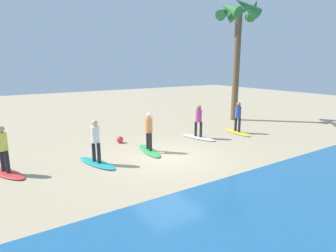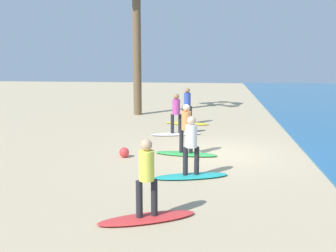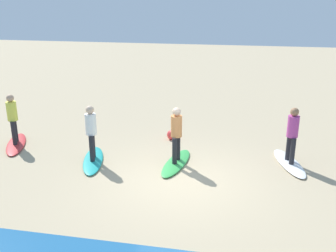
{
  "view_description": "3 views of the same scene",
  "coord_description": "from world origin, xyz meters",
  "px_view_note": "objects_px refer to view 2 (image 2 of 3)",
  "views": [
    {
      "loc": [
        6.07,
        9.32,
        3.77
      ],
      "look_at": [
        -0.19,
        -0.26,
        1.24
      ],
      "focal_mm": 30.1,
      "sensor_mm": 36.0,
      "label": 1
    },
    {
      "loc": [
        13.76,
        -0.23,
        3.51
      ],
      "look_at": [
        1.15,
        -1.56,
        1.15
      ],
      "focal_mm": 44.14,
      "sensor_mm": 36.0,
      "label": 2
    },
    {
      "loc": [
        -1.47,
        9.24,
        4.73
      ],
      "look_at": [
        0.62,
        -1.47,
        1.02
      ],
      "focal_mm": 41.43,
      "sensor_mm": 36.0,
      "label": 3
    }
  ],
  "objects_px": {
    "surfboard_yellow": "(187,123)",
    "surfboard_green": "(186,154)",
    "surfboard_teal": "(191,176)",
    "surfer_yellow": "(187,103)",
    "surfer_white": "(176,110)",
    "surfer_green": "(186,125)",
    "surfer_red": "(147,172)",
    "surfboard_red": "(147,218)",
    "surfboard_white": "(176,134)",
    "surfer_teal": "(191,141)",
    "beach_ball": "(124,152)"
  },
  "relations": [
    {
      "from": "surfer_white",
      "to": "surfer_green",
      "type": "bearing_deg",
      "value": 10.69
    },
    {
      "from": "surfboard_white",
      "to": "surfer_green",
      "type": "bearing_deg",
      "value": -94.42
    },
    {
      "from": "surfboard_teal",
      "to": "surfboard_red",
      "type": "bearing_deg",
      "value": -120.73
    },
    {
      "from": "surfboard_white",
      "to": "surfboard_green",
      "type": "bearing_deg",
      "value": -94.42
    },
    {
      "from": "surfer_yellow",
      "to": "beach_ball",
      "type": "bearing_deg",
      "value": -15.08
    },
    {
      "from": "surfboard_red",
      "to": "surfer_red",
      "type": "xyz_separation_m",
      "value": [
        0.0,
        0.0,
        0.99
      ]
    },
    {
      "from": "surfboard_white",
      "to": "surfboard_red",
      "type": "distance_m",
      "value": 8.72
    },
    {
      "from": "surfboard_red",
      "to": "surfboard_teal",
      "type": "bearing_deg",
      "value": 51.54
    },
    {
      "from": "surfboard_yellow",
      "to": "surfboard_green",
      "type": "distance_m",
      "value": 5.81
    },
    {
      "from": "surfboard_yellow",
      "to": "beach_ball",
      "type": "xyz_separation_m",
      "value": [
        6.31,
        -1.7,
        0.12
      ]
    },
    {
      "from": "surfboard_yellow",
      "to": "beach_ball",
      "type": "relative_size",
      "value": 6.31
    },
    {
      "from": "surfboard_white",
      "to": "surfboard_green",
      "type": "height_order",
      "value": "same"
    },
    {
      "from": "surfboard_green",
      "to": "surfer_teal",
      "type": "xyz_separation_m",
      "value": [
        2.47,
        0.29,
        0.99
      ]
    },
    {
      "from": "surfboard_green",
      "to": "surfboard_teal",
      "type": "distance_m",
      "value": 2.48
    },
    {
      "from": "surfboard_white",
      "to": "surfer_teal",
      "type": "relative_size",
      "value": 1.28
    },
    {
      "from": "surfer_white",
      "to": "surfer_red",
      "type": "xyz_separation_m",
      "value": [
        8.71,
        0.14,
        0.0
      ]
    },
    {
      "from": "surfer_yellow",
      "to": "surfer_white",
      "type": "xyz_separation_m",
      "value": [
        2.54,
        -0.31,
        0.0
      ]
    },
    {
      "from": "surfboard_white",
      "to": "surfboard_green",
      "type": "relative_size",
      "value": 1.0
    },
    {
      "from": "surfboard_yellow",
      "to": "surfer_red",
      "type": "distance_m",
      "value": 11.3
    },
    {
      "from": "surfboard_yellow",
      "to": "surfer_teal",
      "type": "distance_m",
      "value": 8.35
    },
    {
      "from": "surfer_green",
      "to": "surfboard_teal",
      "type": "distance_m",
      "value": 2.67
    },
    {
      "from": "surfboard_green",
      "to": "beach_ball",
      "type": "bearing_deg",
      "value": -158.18
    },
    {
      "from": "surfer_red",
      "to": "surfboard_white",
      "type": "bearing_deg",
      "value": -179.08
    },
    {
      "from": "surfboard_red",
      "to": "surfboard_green",
      "type": "bearing_deg",
      "value": 60.91
    },
    {
      "from": "surfer_yellow",
      "to": "surfer_white",
      "type": "bearing_deg",
      "value": -6.84
    },
    {
      "from": "surfboard_yellow",
      "to": "surfer_white",
      "type": "distance_m",
      "value": 2.75
    },
    {
      "from": "surfboard_green",
      "to": "surfer_teal",
      "type": "bearing_deg",
      "value": -75.6
    },
    {
      "from": "surfboard_red",
      "to": "surfer_red",
      "type": "bearing_deg",
      "value": -0.0
    },
    {
      "from": "surfer_white",
      "to": "surfboard_teal",
      "type": "distance_m",
      "value": 5.88
    },
    {
      "from": "surfboard_white",
      "to": "surfer_yellow",
      "type": "bearing_deg",
      "value": 68.05
    },
    {
      "from": "surfer_white",
      "to": "surfboard_teal",
      "type": "height_order",
      "value": "surfer_white"
    },
    {
      "from": "beach_ball",
      "to": "surfer_teal",
      "type": "bearing_deg",
      "value": 49.54
    },
    {
      "from": "beach_ball",
      "to": "surfboard_white",
      "type": "bearing_deg",
      "value": 159.67
    },
    {
      "from": "surfer_yellow",
      "to": "surfboard_green",
      "type": "height_order",
      "value": "surfer_yellow"
    },
    {
      "from": "surfboard_red",
      "to": "surfer_yellow",
      "type": "bearing_deg",
      "value": 65.03
    },
    {
      "from": "surfboard_red",
      "to": "surfboard_white",
      "type": "bearing_deg",
      "value": 66.8
    },
    {
      "from": "surfboard_red",
      "to": "surfer_red",
      "type": "relative_size",
      "value": 1.28
    },
    {
      "from": "surfer_teal",
      "to": "beach_ball",
      "type": "height_order",
      "value": "surfer_teal"
    },
    {
      "from": "surfer_green",
      "to": "surfer_teal",
      "type": "xyz_separation_m",
      "value": [
        2.47,
        0.29,
        0.0
      ]
    },
    {
      "from": "surfer_green",
      "to": "surfboard_teal",
      "type": "height_order",
      "value": "surfer_green"
    },
    {
      "from": "surfboard_yellow",
      "to": "surfer_yellow",
      "type": "distance_m",
      "value": 0.99
    },
    {
      "from": "surfer_teal",
      "to": "surfer_white",
      "type": "bearing_deg",
      "value": -171.02
    },
    {
      "from": "surfboard_teal",
      "to": "surfboard_red",
      "type": "xyz_separation_m",
      "value": [
        2.99,
        -0.76,
        0.0
      ]
    },
    {
      "from": "surfer_green",
      "to": "surfboard_red",
      "type": "height_order",
      "value": "surfer_green"
    },
    {
      "from": "surfboard_yellow",
      "to": "surfer_green",
      "type": "height_order",
      "value": "surfer_green"
    },
    {
      "from": "surfer_yellow",
      "to": "surfboard_white",
      "type": "distance_m",
      "value": 2.75
    },
    {
      "from": "surfboard_white",
      "to": "beach_ball",
      "type": "relative_size",
      "value": 6.31
    },
    {
      "from": "surfer_yellow",
      "to": "surfboard_yellow",
      "type": "bearing_deg",
      "value": 0.0
    },
    {
      "from": "surfboard_teal",
      "to": "surfer_red",
      "type": "xyz_separation_m",
      "value": [
        2.99,
        -0.76,
        0.99
      ]
    },
    {
      "from": "surfer_yellow",
      "to": "surfer_red",
      "type": "height_order",
      "value": "same"
    }
  ]
}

